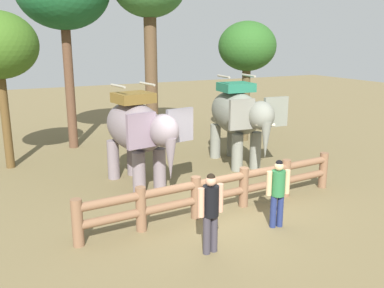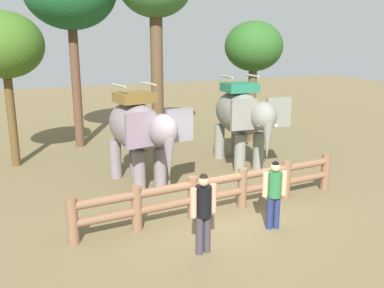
{
  "view_description": "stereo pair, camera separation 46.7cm",
  "coord_description": "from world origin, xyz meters",
  "px_view_note": "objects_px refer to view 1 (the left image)",
  "views": [
    {
      "loc": [
        -5.03,
        -8.58,
        4.3
      ],
      "look_at": [
        0.0,
        1.63,
        1.4
      ],
      "focal_mm": 39.39,
      "sensor_mm": 36.0,
      "label": 1
    },
    {
      "loc": [
        -4.61,
        -8.78,
        4.3
      ],
      "look_at": [
        0.0,
        1.63,
        1.4
      ],
      "focal_mm": 39.39,
      "sensor_mm": 36.0,
      "label": 2
    }
  ],
  "objects_px": {
    "elephant_near_left": "(138,130)",
    "tourist_man_in_blue": "(278,189)",
    "tourist_woman_in_black": "(211,208)",
    "elephant_center": "(239,116)",
    "tree_far_right": "(247,48)",
    "log_fence": "(221,189)"
  },
  "relations": [
    {
      "from": "log_fence",
      "to": "elephant_center",
      "type": "bearing_deg",
      "value": 51.95
    },
    {
      "from": "elephant_near_left",
      "to": "elephant_center",
      "type": "xyz_separation_m",
      "value": [
        3.76,
        0.55,
        0.03
      ]
    },
    {
      "from": "elephant_near_left",
      "to": "tourist_man_in_blue",
      "type": "height_order",
      "value": "elephant_near_left"
    },
    {
      "from": "elephant_near_left",
      "to": "tree_far_right",
      "type": "relative_size",
      "value": 0.72
    },
    {
      "from": "elephant_near_left",
      "to": "tourist_woman_in_black",
      "type": "xyz_separation_m",
      "value": [
        -0.05,
        -4.46,
        -0.71
      ]
    },
    {
      "from": "elephant_near_left",
      "to": "tourist_man_in_blue",
      "type": "distance_m",
      "value": 4.57
    },
    {
      "from": "tourist_man_in_blue",
      "to": "tree_far_right",
      "type": "relative_size",
      "value": 0.33
    },
    {
      "from": "elephant_near_left",
      "to": "tourist_woman_in_black",
      "type": "bearing_deg",
      "value": -90.59
    },
    {
      "from": "log_fence",
      "to": "tourist_woman_in_black",
      "type": "height_order",
      "value": "tourist_woman_in_black"
    },
    {
      "from": "log_fence",
      "to": "tourist_woman_in_black",
      "type": "bearing_deg",
      "value": -125.62
    },
    {
      "from": "log_fence",
      "to": "tree_far_right",
      "type": "distance_m",
      "value": 8.48
    },
    {
      "from": "elephant_near_left",
      "to": "elephant_center",
      "type": "relative_size",
      "value": 1.0
    },
    {
      "from": "tourist_woman_in_black",
      "to": "tourist_man_in_blue",
      "type": "relative_size",
      "value": 1.05
    },
    {
      "from": "tree_far_right",
      "to": "elephant_center",
      "type": "bearing_deg",
      "value": -126.93
    },
    {
      "from": "elephant_near_left",
      "to": "log_fence",
      "type": "bearing_deg",
      "value": -66.71
    },
    {
      "from": "log_fence",
      "to": "elephant_center",
      "type": "xyz_separation_m",
      "value": [
        2.58,
        3.3,
        1.12
      ]
    },
    {
      "from": "elephant_center",
      "to": "tourist_woman_in_black",
      "type": "bearing_deg",
      "value": -127.23
    },
    {
      "from": "elephant_center",
      "to": "elephant_near_left",
      "type": "bearing_deg",
      "value": -171.72
    },
    {
      "from": "elephant_near_left",
      "to": "tourist_man_in_blue",
      "type": "bearing_deg",
      "value": -64.84
    },
    {
      "from": "log_fence",
      "to": "tourist_man_in_blue",
      "type": "height_order",
      "value": "tourist_man_in_blue"
    },
    {
      "from": "elephant_center",
      "to": "tree_far_right",
      "type": "relative_size",
      "value": 0.73
    },
    {
      "from": "tourist_man_in_blue",
      "to": "tree_far_right",
      "type": "xyz_separation_m",
      "value": [
        4.04,
        7.54,
        2.93
      ]
    }
  ]
}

